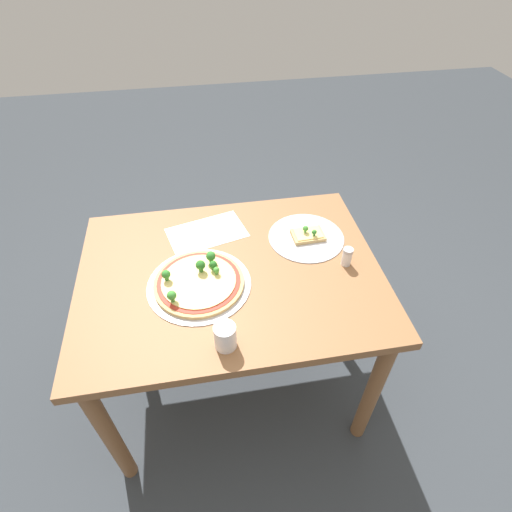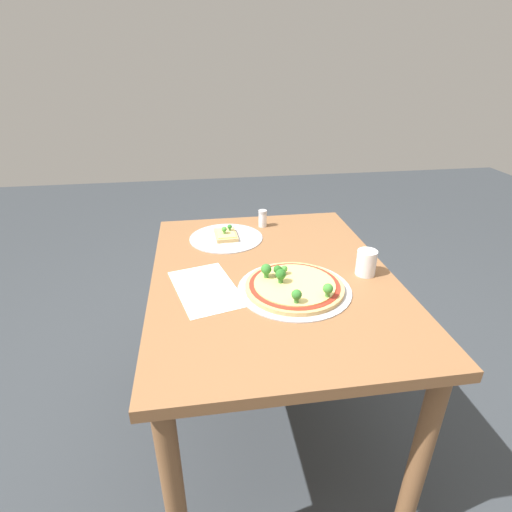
{
  "view_description": "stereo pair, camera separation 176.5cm",
  "coord_description": "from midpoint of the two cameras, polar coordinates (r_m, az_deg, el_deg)",
  "views": [
    {
      "loc": [
        0.08,
        1.05,
        1.83
      ],
      "look_at": [
        -0.11,
        -0.04,
        0.78
      ],
      "focal_mm": 28.0,
      "sensor_mm": 36.0,
      "label": 1
    },
    {
      "loc": [
        1.22,
        -0.24,
        1.45
      ],
      "look_at": [
        -0.11,
        -0.04,
        0.78
      ],
      "focal_mm": 28.0,
      "sensor_mm": 36.0,
      "label": 2
    }
  ],
  "objects": [
    {
      "name": "ground_plane",
      "position": [
        1.81,
        -21.6,
        -41.73
      ],
      "size": [
        8.0,
        8.0,
        0.0
      ],
      "primitive_type": "plane",
      "color": "#33383D"
    },
    {
      "name": "dining_table",
      "position": [
        1.25,
        -27.32,
        -29.78
      ],
      "size": [
        1.13,
        0.85,
        0.76
      ],
      "color": "brown",
      "rests_on": "ground_plane"
    },
    {
      "name": "pizza_tray_whole",
      "position": [
        1.08,
        -27.98,
        -31.51
      ],
      "size": [
        0.38,
        0.38,
        0.07
      ],
      "color": "#B7B7BC",
      "rests_on": "dining_table"
    },
    {
      "name": "pizza_tray_slice",
      "position": [
        1.42,
        -29.87,
        -15.49
      ],
      "size": [
        0.31,
        0.31,
        0.06
      ],
      "color": "#B7B7BC",
      "rests_on": "dining_table"
    },
    {
      "name": "drinking_cup",
      "position": [
        1.03,
        -10.73,
        -28.19
      ],
      "size": [
        0.07,
        0.07,
        0.09
      ],
      "primitive_type": "cylinder",
      "color": "white",
      "rests_on": "dining_table"
    },
    {
      "name": "condiment_shaker",
      "position": [
        1.43,
        -22.15,
        -11.87
      ],
      "size": [
        0.04,
        0.04,
        0.08
      ],
      "color": "silver",
      "rests_on": "dining_table"
    },
    {
      "name": "paper_menu",
      "position": [
        1.24,
        -41.28,
        -27.54
      ],
      "size": [
        0.35,
        0.26,
        0.0
      ],
      "primitive_type": "cube",
      "rotation": [
        0.0,
        0.0,
        0.26
      ],
      "color": "white",
      "rests_on": "dining_table"
    }
  ]
}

